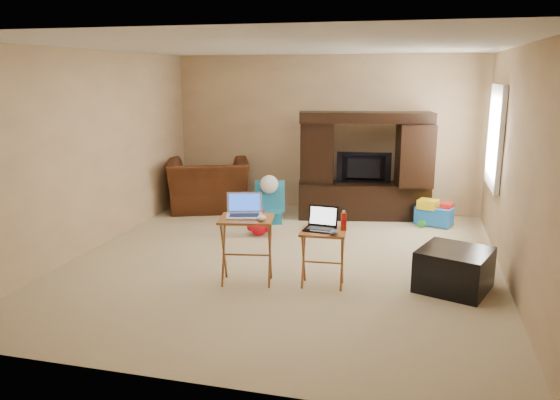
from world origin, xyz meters
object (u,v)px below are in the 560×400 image
(laptop_right, at_px, (320,219))
(mouse_left, at_px, (262,218))
(child_rocker, at_px, (267,202))
(ottoman, at_px, (454,270))
(tray_table_left, at_px, (247,251))
(tray_table_right, at_px, (323,259))
(entertainment_center, at_px, (364,166))
(laptop_left, at_px, (244,206))
(plush_toy, at_px, (259,222))
(water_bottle, at_px, (344,222))
(mouse_right, at_px, (334,233))
(recliner, at_px, (209,185))
(television, at_px, (364,168))
(push_toy, at_px, (434,213))

(laptop_right, bearing_deg, mouse_left, -155.31)
(child_rocker, bearing_deg, laptop_right, -77.32)
(ottoman, distance_m, tray_table_left, 2.18)
(tray_table_right, relative_size, laptop_right, 1.91)
(entertainment_center, height_order, tray_table_right, entertainment_center)
(laptop_left, bearing_deg, laptop_right, -9.65)
(plush_toy, bearing_deg, child_rocker, 97.67)
(child_rocker, height_order, tray_table_right, child_rocker)
(tray_table_right, bearing_deg, laptop_right, 149.59)
(water_bottle, bearing_deg, entertainment_center, 91.62)
(ottoman, height_order, tray_table_left, tray_table_left)
(plush_toy, xyz_separation_m, ottoman, (2.52, -1.36, 0.02))
(mouse_right, bearing_deg, recliner, 130.64)
(entertainment_center, bearing_deg, recliner, 171.32)
(ottoman, distance_m, laptop_right, 1.49)
(entertainment_center, bearing_deg, ottoman, -77.21)
(plush_toy, bearing_deg, mouse_right, -52.96)
(recliner, height_order, child_rocker, recliner)
(plush_toy, relative_size, laptop_left, 1.03)
(entertainment_center, bearing_deg, laptop_left, -119.00)
(tray_table_right, height_order, laptop_right, laptop_right)
(television, distance_m, laptop_right, 2.89)
(ottoman, distance_m, laptop_left, 2.29)
(television, relative_size, tray_table_left, 1.15)
(water_bottle, bearing_deg, laptop_left, -171.22)
(entertainment_center, distance_m, laptop_left, 3.18)
(tray_table_left, relative_size, tray_table_right, 1.19)
(laptop_left, bearing_deg, entertainment_center, 55.78)
(ottoman, relative_size, tray_table_left, 0.93)
(recliner, bearing_deg, mouse_left, 99.20)
(recliner, relative_size, push_toy, 2.41)
(ottoman, xyz_separation_m, tray_table_right, (-1.34, -0.25, 0.09))
(recliner, relative_size, ottoman, 1.91)
(mouse_right, xyz_separation_m, water_bottle, (0.07, 0.20, 0.07))
(push_toy, bearing_deg, child_rocker, -153.43)
(plush_toy, distance_m, ottoman, 2.86)
(tray_table_right, relative_size, mouse_right, 4.92)
(entertainment_center, relative_size, laptop_left, 5.29)
(tray_table_left, bearing_deg, mouse_left, -30.36)
(entertainment_center, relative_size, water_bottle, 10.72)
(child_rocker, relative_size, tray_table_right, 1.01)
(television, bearing_deg, laptop_right, 80.55)
(laptop_right, xyz_separation_m, mouse_left, (-0.57, -0.20, 0.03))
(child_rocker, distance_m, laptop_right, 2.68)
(tray_table_left, height_order, mouse_right, tray_table_left)
(recliner, bearing_deg, mouse_right, 109.13)
(ottoman, height_order, laptop_left, laptop_left)
(child_rocker, distance_m, plush_toy, 0.77)
(push_toy, relative_size, ottoman, 0.79)
(laptop_left, bearing_deg, push_toy, 37.51)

